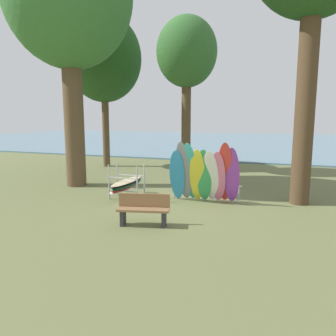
% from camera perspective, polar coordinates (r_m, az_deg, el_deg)
% --- Properties ---
extents(ground_plane, '(80.00, 80.00, 0.00)m').
position_cam_1_polar(ground_plane, '(11.10, 1.72, -6.22)').
color(ground_plane, '#60663D').
extents(lake_water, '(80.00, 36.00, 0.10)m').
position_cam_1_polar(lake_water, '(38.90, 15.01, 4.49)').
color(lake_water, slate).
rests_on(lake_water, ground).
extents(tree_mid_behind, '(4.27, 4.27, 8.63)m').
position_cam_1_polar(tree_mid_behind, '(19.70, -11.22, 18.29)').
color(tree_mid_behind, brown).
rests_on(tree_mid_behind, ground).
extents(tree_far_left_back, '(3.11, 3.11, 7.97)m').
position_cam_1_polar(tree_far_left_back, '(17.57, 3.30, 19.30)').
color(tree_far_left_back, brown).
rests_on(tree_far_left_back, ground).
extents(leaning_board_pile, '(2.45, 1.24, 2.13)m').
position_cam_1_polar(leaning_board_pile, '(11.07, 6.30, -1.16)').
color(leaning_board_pile, '#2D8ED1').
rests_on(leaning_board_pile, ground).
extents(board_storage_rack, '(1.15, 2.13, 1.25)m').
position_cam_1_polar(board_storage_rack, '(11.70, -7.31, -2.85)').
color(board_storage_rack, '#9EA0A5').
rests_on(board_storage_rack, ground).
extents(park_bench, '(1.46, 0.73, 0.85)m').
position_cam_1_polar(park_bench, '(8.85, -4.30, -7.17)').
color(park_bench, '#2D2D33').
rests_on(park_bench, ground).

